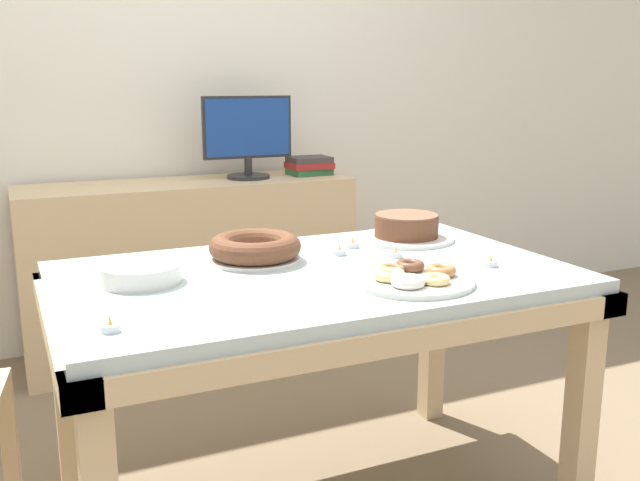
{
  "coord_description": "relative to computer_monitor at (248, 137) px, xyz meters",
  "views": [
    {
      "loc": [
        -0.78,
        -1.74,
        1.25
      ],
      "look_at": [
        0.06,
        0.09,
        0.79
      ],
      "focal_mm": 40.0,
      "sensor_mm": 36.0,
      "label": 1
    }
  ],
  "objects": [
    {
      "name": "tealight_near_front",
      "position": [
        -0.88,
        -1.68,
        -0.25
      ],
      "size": [
        0.04,
        0.04,
        0.04
      ],
      "color": "silver",
      "rests_on": "dining_table"
    },
    {
      "name": "sideboard",
      "position": [
        -0.29,
        0.0,
        -0.59
      ],
      "size": [
        1.48,
        0.44,
        0.8
      ],
      "color": "#D1B284",
      "rests_on": "ground"
    },
    {
      "name": "cake_chocolate_round",
      "position": [
        0.14,
        -1.18,
        -0.22
      ],
      "size": [
        0.31,
        0.31,
        0.09
      ],
      "color": "silver",
      "rests_on": "dining_table"
    },
    {
      "name": "tealight_left_edge",
      "position": [
        0.18,
        -1.57,
        -0.25
      ],
      "size": [
        0.04,
        0.04,
        0.04
      ],
      "color": "silver",
      "rests_on": "dining_table"
    },
    {
      "name": "cake_golden_bundt",
      "position": [
        -0.41,
        -1.25,
        -0.22
      ],
      "size": [
        0.27,
        0.27,
        0.08
      ],
      "color": "silver",
      "rests_on": "dining_table"
    },
    {
      "name": "book_stack",
      "position": [
        0.31,
        0.0,
        -0.14
      ],
      "size": [
        0.2,
        0.16,
        0.09
      ],
      "color": "#2D6638",
      "rests_on": "sideboard"
    },
    {
      "name": "dining_table",
      "position": [
        -0.29,
        -1.41,
        -0.35
      ],
      "size": [
        1.42,
        0.87,
        0.73
      ],
      "color": "silver",
      "rests_on": "ground"
    },
    {
      "name": "pastry_platter",
      "position": [
        -0.11,
        -1.63,
        -0.24
      ],
      "size": [
        0.32,
        0.32,
        0.04
      ],
      "color": "silver",
      "rests_on": "dining_table"
    },
    {
      "name": "tealight_centre",
      "position": [
        -0.15,
        -1.28,
        -0.25
      ],
      "size": [
        0.04,
        0.04,
        0.04
      ],
      "color": "silver",
      "rests_on": "dining_table"
    },
    {
      "name": "plate_stack",
      "position": [
        -0.75,
        -1.33,
        -0.23
      ],
      "size": [
        0.21,
        0.21,
        0.05
      ],
      "color": "silver",
      "rests_on": "dining_table"
    },
    {
      "name": "computer_monitor",
      "position": [
        0.0,
        0.0,
        0.0
      ],
      "size": [
        0.42,
        0.2,
        0.38
      ],
      "color": "#262628",
      "rests_on": "sideboard"
    },
    {
      "name": "wall_back",
      "position": [
        -0.29,
        0.3,
        0.31
      ],
      "size": [
        8.0,
        0.1,
        2.6
      ],
      "primitive_type": "cube",
      "color": "silver",
      "rests_on": "ground"
    },
    {
      "name": "tealight_right_edge",
      "position": [
        -0.07,
        -1.21,
        -0.25
      ],
      "size": [
        0.04,
        0.04,
        0.04
      ],
      "color": "silver",
      "rests_on": "dining_table"
    },
    {
      "name": "tealight_near_cakes",
      "position": [
        -0.01,
        -1.37,
        -0.25
      ],
      "size": [
        0.04,
        0.04,
        0.04
      ],
      "color": "silver",
      "rests_on": "dining_table"
    }
  ]
}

